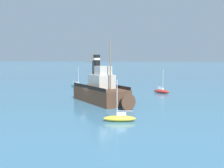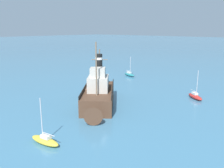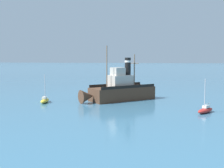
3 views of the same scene
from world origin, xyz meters
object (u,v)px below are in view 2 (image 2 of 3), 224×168
at_px(sailboat_yellow, 45,140).
at_px(old_tugboat, 98,94).
at_px(sailboat_red, 195,96).
at_px(sailboat_teal, 129,74).

bearing_deg(sailboat_yellow, old_tugboat, -159.51).
bearing_deg(sailboat_red, old_tugboat, -35.48).
bearing_deg(old_tugboat, sailboat_yellow, 20.49).
bearing_deg(sailboat_teal, old_tugboat, 26.16).
relative_size(sailboat_red, sailboat_teal, 1.00).
relative_size(old_tugboat, sailboat_red, 2.69).
height_order(sailboat_teal, sailboat_yellow, same).
distance_m(sailboat_teal, sailboat_yellow, 37.46).
bearing_deg(sailboat_yellow, sailboat_teal, -155.86).
bearing_deg(old_tugboat, sailboat_red, 144.52).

